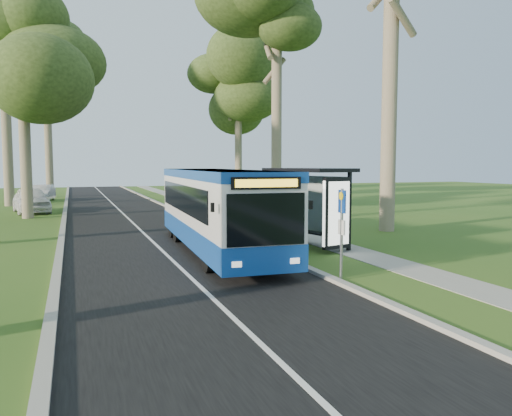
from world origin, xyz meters
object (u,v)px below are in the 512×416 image
(bus, at_px, (217,210))
(car_white, at_px, (31,200))
(bus_stop_sign, at_px, (342,223))
(litter_bin, at_px, (266,232))
(bus_shelter, at_px, (318,192))
(car_silver, at_px, (43,193))

(bus, relative_size, car_white, 2.27)
(bus_stop_sign, bearing_deg, bus, 109.42)
(bus_stop_sign, bearing_deg, litter_bin, 85.91)
(bus, relative_size, bus_shelter, 2.93)
(bus, height_order, bus_stop_sign, bus)
(car_silver, bearing_deg, litter_bin, -63.87)
(bus_stop_sign, bearing_deg, bus_shelter, 69.89)
(litter_bin, distance_m, car_silver, 29.45)
(bus_shelter, relative_size, litter_bin, 4.56)
(litter_bin, bearing_deg, bus_shelter, -59.39)
(car_white, xyz_separation_m, car_silver, (0.16, 10.74, -0.14))
(bus_shelter, bearing_deg, bus, 155.76)
(bus_stop_sign, xyz_separation_m, car_white, (-9.36, 23.96, -0.72))
(bus, distance_m, bus_shelter, 3.81)
(bus_shelter, distance_m, car_silver, 31.90)
(litter_bin, height_order, car_white, car_white)
(bus_stop_sign, distance_m, car_white, 25.73)
(bus_shelter, bearing_deg, litter_bin, 107.67)
(bus, bearing_deg, car_silver, 106.67)
(litter_bin, bearing_deg, car_silver, 109.21)
(bus_stop_sign, height_order, bus_shelter, bus_shelter)
(bus_stop_sign, relative_size, bus_shelter, 0.65)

